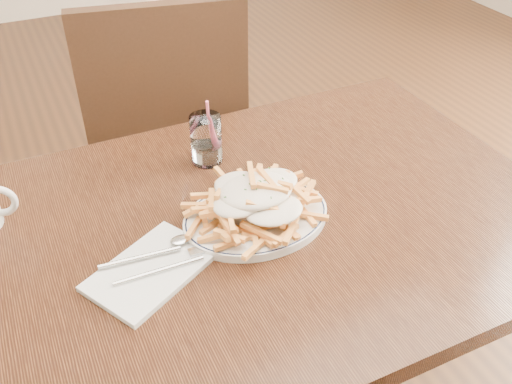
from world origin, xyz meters
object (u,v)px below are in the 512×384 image
table (252,249)px  water_glass (206,142)px  chair_far (167,130)px  loaded_fries (256,196)px  fries_plate (256,217)px

table → water_glass: water_glass is taller
table → chair_far: 0.72m
loaded_fries → water_glass: (-0.01, 0.23, -0.01)m
loaded_fries → water_glass: size_ratio=1.75×
fries_plate → water_glass: bearing=92.0°
table → chair_far: bearing=86.7°
table → loaded_fries: 0.14m
table → fries_plate: bearing=-72.6°
chair_far → water_glass: bearing=-95.4°
chair_far → loaded_fries: bearing=-93.0°
table → loaded_fries: (0.00, -0.01, 0.14)m
chair_far → loaded_fries: (-0.04, -0.72, 0.26)m
water_glass → chair_far: bearing=84.6°
water_glass → table: bearing=-88.8°
chair_far → table: bearing=-93.3°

